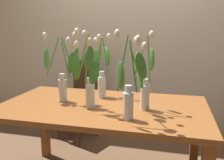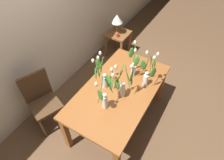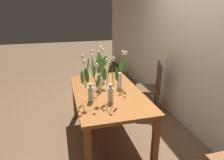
# 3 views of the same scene
# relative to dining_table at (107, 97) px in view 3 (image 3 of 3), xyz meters

# --- Properties ---
(ground_plane) EXTENTS (18.00, 18.00, 0.00)m
(ground_plane) POSITION_rel_dining_table_xyz_m (0.00, 0.00, -0.65)
(ground_plane) COLOR brown
(room_wall_rear) EXTENTS (9.00, 0.10, 2.70)m
(room_wall_rear) POSITION_rel_dining_table_xyz_m (0.00, 1.34, 0.70)
(room_wall_rear) COLOR beige
(room_wall_rear) RESTS_ON ground
(dining_table) EXTENTS (1.60, 0.90, 0.74)m
(dining_table) POSITION_rel_dining_table_xyz_m (0.00, 0.00, 0.00)
(dining_table) COLOR brown
(dining_table) RESTS_ON ground
(tulip_vase_0) EXTENTS (0.21, 0.26, 0.58)m
(tulip_vase_0) POSITION_rel_dining_table_xyz_m (0.27, -0.27, 0.30)
(tulip_vase_0) COLOR silver
(tulip_vase_0) RESTS_ON dining_table
(tulip_vase_1) EXTENTS (0.30, 0.14, 0.56)m
(tulip_vase_1) POSITION_rel_dining_table_xyz_m (-0.33, 0.01, 0.31)
(tulip_vase_1) COLOR silver
(tulip_vase_1) RESTS_ON dining_table
(tulip_vase_2) EXTENTS (0.21, 0.17, 0.54)m
(tulip_vase_2) POSITION_rel_dining_table_xyz_m (-0.08, 0.22, 0.30)
(tulip_vase_2) COLOR silver
(tulip_vase_2) RESTS_ON dining_table
(tulip_vase_3) EXTENTS (0.16, 0.21, 0.57)m
(tulip_vase_3) POSITION_rel_dining_table_xyz_m (0.33, -0.04, 0.28)
(tulip_vase_3) COLOR silver
(tulip_vase_3) RESTS_ON dining_table
(tulip_vase_4) EXTENTS (0.25, 0.20, 0.59)m
(tulip_vase_4) POSITION_rel_dining_table_xyz_m (-0.09, -0.10, 0.32)
(tulip_vase_4) COLOR silver
(tulip_vase_4) RESTS_ON dining_table
(dining_chair) EXTENTS (0.52, 0.52, 0.93)m
(dining_chair) POSITION_rel_dining_table_xyz_m (-0.56, 0.96, -0.12)
(dining_chair) COLOR #4C331E
(dining_chair) RESTS_ON ground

